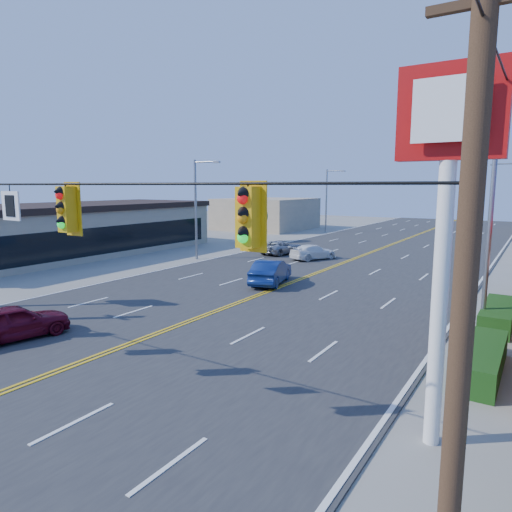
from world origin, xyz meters
The scene contains 13 objects.
ground centered at (0.00, 0.00, 0.00)m, with size 160.00×160.00×0.00m, color gray.
road centered at (0.00, 20.00, 0.03)m, with size 20.00×120.00×0.06m, color #2D2D30.
kfc_pylon centered at (11.00, 4.00, 6.04)m, with size 2.20×0.36×8.50m.
strip_mall centered at (-22.00, 18.00, 2.25)m, with size 10.40×26.40×4.40m.
streetlight_se centered at (10.79, 14.00, 4.51)m, with size 2.55×0.25×8.00m.
streetlight_sw centered at (-10.79, 22.00, 4.51)m, with size 2.55×0.25×8.00m.
streetlight_nw centered at (-10.79, 48.00, 4.51)m, with size 2.55×0.25×8.00m.
tree_west centered at (-13.00, 34.00, 2.79)m, with size 2.80×2.80×4.20m.
bld_west_far centered at (-20.00, 48.00, 2.10)m, with size 11.00×12.00×4.20m, color tan.
car_magenta centered at (-4.18, 2.79, 0.69)m, with size 1.63×4.04×1.38m, color maroon.
car_blue centered at (-0.94, 16.86, 0.74)m, with size 1.56×4.47×1.47m, color navy.
car_white centered at (-2.75, 26.71, 0.59)m, with size 1.66×4.09×1.19m, color white.
car_silver centered at (-6.29, 27.92, 0.59)m, with size 1.97×4.27×1.19m, color #98979C.
Camera 1 is at (12.82, -6.58, 5.97)m, focal length 32.00 mm.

